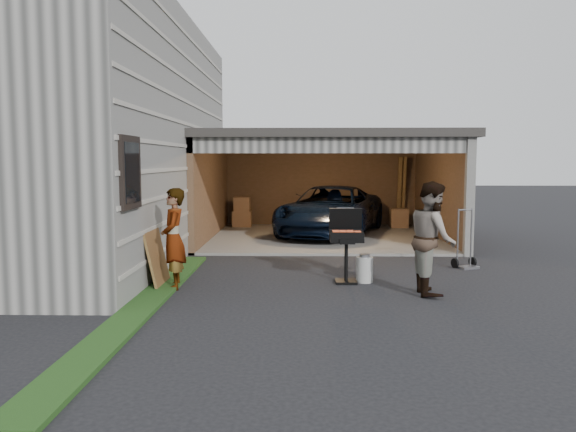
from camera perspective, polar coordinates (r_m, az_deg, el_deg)
name	(u,v)px	position (r m, az deg, el deg)	size (l,w,h in m)	color
ground	(295,292)	(9.43, 0.74, -7.70)	(80.00, 80.00, 0.00)	black
house	(42,136)	(14.53, -23.68, 7.45)	(7.00, 11.00, 5.50)	#474744
groundcover_strip	(145,304)	(8.77, -14.37, -8.70)	(0.50, 8.00, 0.06)	#193814
garage	(325,171)	(15.98, 3.74, 4.54)	(6.80, 6.30, 2.90)	#605E59
minivan	(331,212)	(16.17, 4.39, 0.37)	(2.30, 4.98, 1.38)	black
woman	(174,239)	(9.70, -11.55, -2.27)	(0.63, 0.41, 1.72)	#A5B2D0
man	(432,238)	(9.44, 14.45, -2.17)	(0.90, 0.70, 1.84)	#4D2B1E
bbq_grill	(346,239)	(10.04, 5.94, -2.34)	(0.59, 0.52, 1.32)	black
propane_tank	(364,270)	(10.20, 7.77, -5.41)	(0.30, 0.30, 0.46)	#B8B9B4
plywood_panel	(157,258)	(9.99, -13.18, -4.17)	(0.04, 0.91, 1.01)	brown
hand_truck	(466,256)	(12.00, 17.60, -3.94)	(0.55, 0.51, 1.21)	gray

